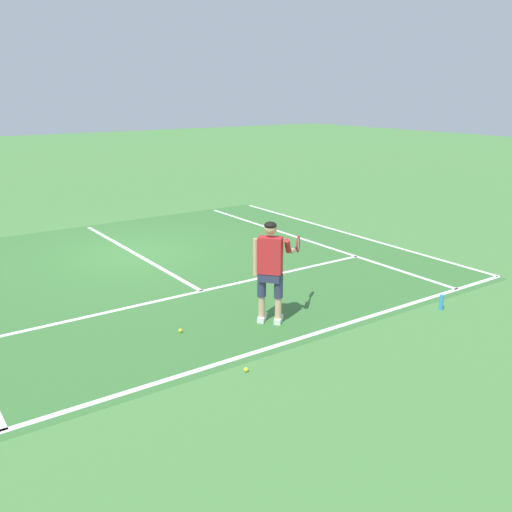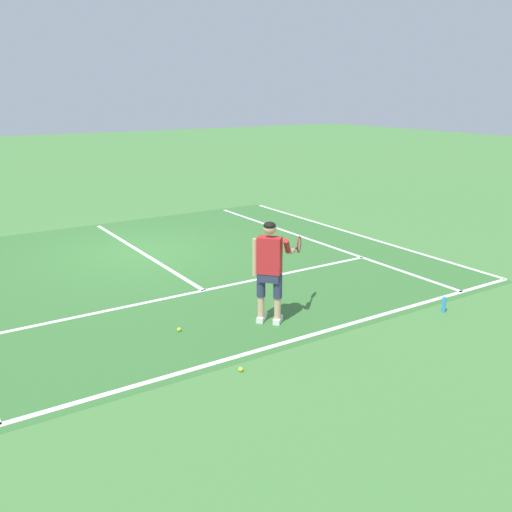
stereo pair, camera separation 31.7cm
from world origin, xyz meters
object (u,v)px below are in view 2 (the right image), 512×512
object	(u,v)px
tennis_ball_near_feet	(241,369)
tennis_ball_by_baseline	(179,329)
water_bottle	(444,305)
tennis_player	(270,265)

from	to	relation	value
tennis_ball_near_feet	tennis_ball_by_baseline	size ratio (longest dim) A/B	1.00
tennis_ball_by_baseline	water_bottle	world-z (taller)	water_bottle
water_bottle	tennis_ball_near_feet	bearing A→B (deg)	178.97
tennis_ball_near_feet	water_bottle	distance (m)	4.08
tennis_player	tennis_ball_near_feet	distance (m)	2.02
tennis_ball_near_feet	water_bottle	world-z (taller)	water_bottle
tennis_player	tennis_ball_near_feet	xyz separation A→B (m)	(-1.31, -1.21, -0.96)
tennis_ball_by_baseline	tennis_player	bearing A→B (deg)	-17.89
tennis_ball_near_feet	tennis_player	bearing A→B (deg)	42.79
tennis_player	water_bottle	xyz separation A→B (m)	(2.77, -1.29, -0.85)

